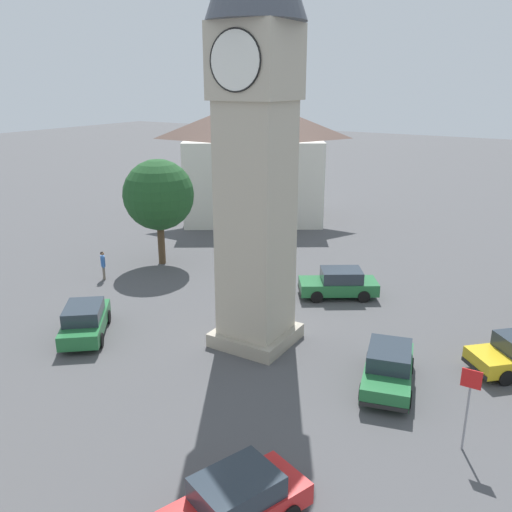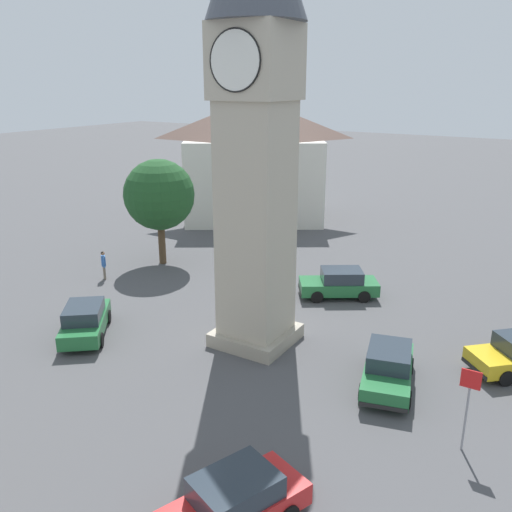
{
  "view_description": "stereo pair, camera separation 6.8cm",
  "coord_description": "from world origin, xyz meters",
  "px_view_note": "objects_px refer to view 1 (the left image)",
  "views": [
    {
      "loc": [
        11.14,
        -18.37,
        11.02
      ],
      "look_at": [
        0.0,
        0.0,
        3.99
      ],
      "focal_mm": 37.61,
      "sensor_mm": 36.0,
      "label": 1
    },
    {
      "loc": [
        11.2,
        -18.33,
        11.02
      ],
      "look_at": [
        0.0,
        0.0,
        3.99
      ],
      "focal_mm": 37.61,
      "sensor_mm": 36.0,
      "label": 2
    }
  ],
  "objects_px": {
    "clock_tower": "(256,84)",
    "car_blue_kerb": "(339,283)",
    "road_sign": "(469,396)",
    "tree": "(159,195)",
    "car_silver_kerb": "(388,367)",
    "building_corner_back": "(253,159)",
    "pedestrian": "(103,263)",
    "car_black_far": "(233,504)",
    "car_red_corner": "(85,320)"
  },
  "relations": [
    {
      "from": "car_red_corner",
      "to": "tree",
      "type": "distance_m",
      "value": 10.98
    },
    {
      "from": "clock_tower",
      "to": "car_black_far",
      "type": "distance_m",
      "value": 14.59
    },
    {
      "from": "pedestrian",
      "to": "car_black_far",
      "type": "bearing_deg",
      "value": -34.42
    },
    {
      "from": "car_silver_kerb",
      "to": "tree",
      "type": "bearing_deg",
      "value": 158.51
    },
    {
      "from": "car_silver_kerb",
      "to": "clock_tower",
      "type": "bearing_deg",
      "value": 175.17
    },
    {
      "from": "clock_tower",
      "to": "building_corner_back",
      "type": "height_order",
      "value": "clock_tower"
    },
    {
      "from": "car_blue_kerb",
      "to": "car_silver_kerb",
      "type": "height_order",
      "value": "same"
    },
    {
      "from": "car_blue_kerb",
      "to": "car_silver_kerb",
      "type": "distance_m",
      "value": 8.85
    },
    {
      "from": "road_sign",
      "to": "tree",
      "type": "bearing_deg",
      "value": 155.77
    },
    {
      "from": "car_blue_kerb",
      "to": "road_sign",
      "type": "xyz_separation_m",
      "value": [
        8.26,
        -9.65,
        1.14
      ]
    },
    {
      "from": "car_blue_kerb",
      "to": "building_corner_back",
      "type": "distance_m",
      "value": 18.11
    },
    {
      "from": "car_blue_kerb",
      "to": "car_black_far",
      "type": "distance_m",
      "value": 16.46
    },
    {
      "from": "tree",
      "to": "building_corner_back",
      "type": "relative_size",
      "value": 0.49
    },
    {
      "from": "clock_tower",
      "to": "road_sign",
      "type": "xyz_separation_m",
      "value": [
        9.35,
        -2.91,
        -8.99
      ]
    },
    {
      "from": "building_corner_back",
      "to": "car_blue_kerb",
      "type": "bearing_deg",
      "value": -43.45
    },
    {
      "from": "car_red_corner",
      "to": "tree",
      "type": "xyz_separation_m",
      "value": [
        -3.79,
        9.64,
        3.63
      ]
    },
    {
      "from": "car_red_corner",
      "to": "car_black_far",
      "type": "xyz_separation_m",
      "value": [
        11.81,
        -5.72,
        0.0
      ]
    },
    {
      "from": "car_silver_kerb",
      "to": "pedestrian",
      "type": "bearing_deg",
      "value": 171.61
    },
    {
      "from": "pedestrian",
      "to": "building_corner_back",
      "type": "xyz_separation_m",
      "value": [
        -0.05,
        16.75,
        3.97
      ]
    },
    {
      "from": "clock_tower",
      "to": "road_sign",
      "type": "relative_size",
      "value": 6.68
    },
    {
      "from": "clock_tower",
      "to": "pedestrian",
      "type": "xyz_separation_m",
      "value": [
        -11.65,
        2.1,
        -9.88
      ]
    },
    {
      "from": "clock_tower",
      "to": "car_silver_kerb",
      "type": "height_order",
      "value": "clock_tower"
    },
    {
      "from": "car_black_far",
      "to": "pedestrian",
      "type": "relative_size",
      "value": 2.64
    },
    {
      "from": "building_corner_back",
      "to": "road_sign",
      "type": "distance_m",
      "value": 30.43
    },
    {
      "from": "car_silver_kerb",
      "to": "car_red_corner",
      "type": "height_order",
      "value": "same"
    },
    {
      "from": "car_silver_kerb",
      "to": "pedestrian",
      "type": "relative_size",
      "value": 2.61
    },
    {
      "from": "pedestrian",
      "to": "car_silver_kerb",
      "type": "bearing_deg",
      "value": -8.39
    },
    {
      "from": "car_silver_kerb",
      "to": "building_corner_back",
      "type": "height_order",
      "value": "building_corner_back"
    },
    {
      "from": "car_blue_kerb",
      "to": "car_black_far",
      "type": "bearing_deg",
      "value": -76.46
    },
    {
      "from": "clock_tower",
      "to": "car_blue_kerb",
      "type": "bearing_deg",
      "value": 80.83
    },
    {
      "from": "clock_tower",
      "to": "car_silver_kerb",
      "type": "distance_m",
      "value": 11.86
    },
    {
      "from": "car_silver_kerb",
      "to": "building_corner_back",
      "type": "xyz_separation_m",
      "value": [
        -17.85,
        19.37,
        4.22
      ]
    },
    {
      "from": "car_blue_kerb",
      "to": "pedestrian",
      "type": "relative_size",
      "value": 2.6
    },
    {
      "from": "car_black_far",
      "to": "pedestrian",
      "type": "distance_m",
      "value": 20.11
    },
    {
      "from": "building_corner_back",
      "to": "car_black_far",
      "type": "bearing_deg",
      "value": -59.38
    },
    {
      "from": "tree",
      "to": "building_corner_back",
      "type": "xyz_separation_m",
      "value": [
        -1.04,
        12.75,
        0.59
      ]
    },
    {
      "from": "car_black_far",
      "to": "building_corner_back",
      "type": "xyz_separation_m",
      "value": [
        -16.64,
        28.11,
        4.22
      ]
    },
    {
      "from": "road_sign",
      "to": "car_silver_kerb",
      "type": "bearing_deg",
      "value": 143.24
    },
    {
      "from": "car_silver_kerb",
      "to": "car_black_far",
      "type": "distance_m",
      "value": 8.83
    },
    {
      "from": "clock_tower",
      "to": "tree",
      "type": "bearing_deg",
      "value": 150.23
    },
    {
      "from": "car_black_far",
      "to": "building_corner_back",
      "type": "distance_m",
      "value": 32.94
    },
    {
      "from": "car_black_far",
      "to": "road_sign",
      "type": "distance_m",
      "value": 7.82
    },
    {
      "from": "car_blue_kerb",
      "to": "car_black_far",
      "type": "height_order",
      "value": "same"
    },
    {
      "from": "clock_tower",
      "to": "car_red_corner",
      "type": "distance_m",
      "value": 12.74
    },
    {
      "from": "clock_tower",
      "to": "car_blue_kerb",
      "type": "xyz_separation_m",
      "value": [
        1.09,
        6.74,
        -10.13
      ]
    },
    {
      "from": "car_blue_kerb",
      "to": "car_black_far",
      "type": "relative_size",
      "value": 0.98
    },
    {
      "from": "clock_tower",
      "to": "building_corner_back",
      "type": "relative_size",
      "value": 1.38
    },
    {
      "from": "pedestrian",
      "to": "building_corner_back",
      "type": "bearing_deg",
      "value": 90.18
    },
    {
      "from": "car_red_corner",
      "to": "building_corner_back",
      "type": "bearing_deg",
      "value": 102.17
    },
    {
      "from": "car_blue_kerb",
      "to": "road_sign",
      "type": "relative_size",
      "value": 1.57
    }
  ]
}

